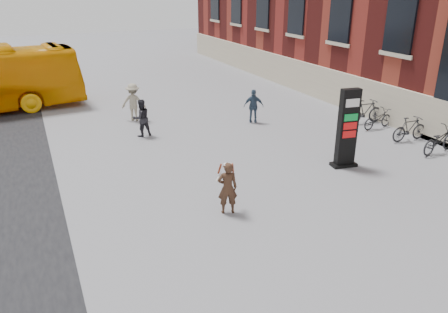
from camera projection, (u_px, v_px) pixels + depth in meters
name	position (u px, v px, depth m)	size (l,w,h in m)	color
ground	(242.00, 199.00, 13.23)	(100.00, 100.00, 0.00)	#9E9EA3
info_pylon	(347.00, 129.00, 15.08)	(0.95, 0.58, 2.80)	black
woman	(227.00, 187.00, 12.16)	(0.68, 0.65, 1.54)	black
pedestrian_a	(141.00, 118.00, 18.34)	(0.77, 0.60, 1.59)	black
pedestrian_b	(134.00, 102.00, 20.42)	(1.14, 0.65, 1.76)	gray
pedestrian_c	(254.00, 106.00, 20.17)	(0.91, 0.38, 1.56)	#374C62
bike_4	(439.00, 140.00, 16.64)	(0.68, 1.94, 1.02)	#232427
bike_5	(410.00, 129.00, 17.89)	(0.48, 1.71, 1.03)	#232427
bike_6	(378.00, 119.00, 19.46)	(0.58, 1.67, 0.88)	#232427
bike_7	(365.00, 112.00, 20.11)	(0.53, 1.87, 1.12)	#232427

